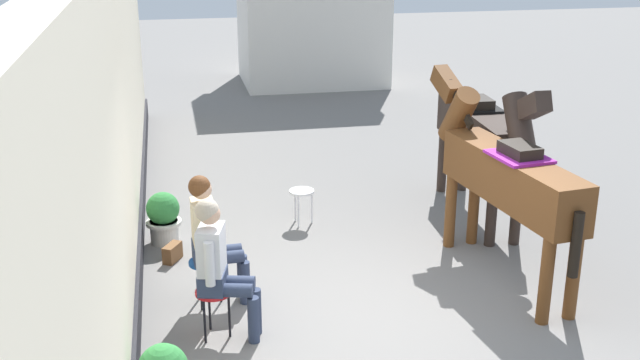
# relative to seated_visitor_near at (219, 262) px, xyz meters

# --- Properties ---
(ground_plane) EXTENTS (40.00, 40.00, 0.00)m
(ground_plane) POSITION_rel_seated_visitor_near_xyz_m (1.61, 3.08, -0.78)
(ground_plane) COLOR slate
(pub_facade_wall) EXTENTS (0.34, 14.00, 3.40)m
(pub_facade_wall) POSITION_rel_seated_visitor_near_xyz_m (-0.94, 1.58, 0.76)
(pub_facade_wall) COLOR beige
(pub_facade_wall) RESTS_ON ground_plane
(distant_cottage) EXTENTS (3.40, 2.60, 3.50)m
(distant_cottage) POSITION_rel_seated_visitor_near_xyz_m (3.01, 11.18, 1.02)
(distant_cottage) COLOR silver
(distant_cottage) RESTS_ON ground_plane
(seated_visitor_near) EXTENTS (0.61, 0.48, 1.39)m
(seated_visitor_near) POSITION_rel_seated_visitor_near_xyz_m (0.00, 0.00, 0.00)
(seated_visitor_near) COLOR red
(seated_visitor_near) RESTS_ON ground_plane
(seated_visitor_far) EXTENTS (0.61, 0.49, 1.39)m
(seated_visitor_far) POSITION_rel_seated_visitor_near_xyz_m (-0.03, 0.68, 0.00)
(seated_visitor_far) COLOR #194C99
(seated_visitor_far) RESTS_ON ground_plane
(saddled_horse_near) EXTENTS (0.72, 2.99, 2.06)m
(saddled_horse_near) POSITION_rel_seated_visitor_near_xyz_m (3.11, 0.74, 0.38)
(saddled_horse_near) COLOR brown
(saddled_horse_near) RESTS_ON ground_plane
(saddled_horse_far) EXTENTS (0.54, 3.00, 2.06)m
(saddled_horse_far) POSITION_rel_seated_visitor_near_xyz_m (3.52, 2.32, 0.38)
(saddled_horse_far) COLOR #2D231E
(saddled_horse_far) RESTS_ON ground_plane
(flower_planter_far) EXTENTS (0.43, 0.43, 0.64)m
(flower_planter_far) POSITION_rel_seated_visitor_near_xyz_m (-0.51, 2.35, -0.44)
(flower_planter_far) COLOR beige
(flower_planter_far) RESTS_ON ground_plane
(spare_stool_white) EXTENTS (0.32, 0.32, 0.46)m
(spare_stool_white) POSITION_rel_seated_visitor_near_xyz_m (1.23, 2.59, -0.38)
(spare_stool_white) COLOR white
(spare_stool_white) RESTS_ON ground_plane
(satchel_bag) EXTENTS (0.24, 0.30, 0.20)m
(satchel_bag) POSITION_rel_seated_visitor_near_xyz_m (-0.42, 1.80, -0.68)
(satchel_bag) COLOR brown
(satchel_bag) RESTS_ON ground_plane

